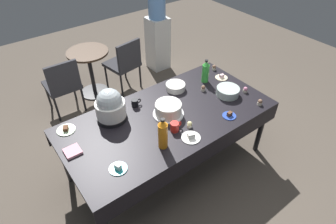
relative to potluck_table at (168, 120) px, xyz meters
name	(u,v)px	position (x,y,z in m)	size (l,w,h in m)	color
ground	(168,163)	(0.00, 0.00, -0.69)	(9.00, 9.00, 0.00)	brown
potluck_table	(168,120)	(0.00, 0.00, 0.00)	(2.20, 1.10, 0.75)	black
frosted_layer_cake	(168,109)	(0.02, 0.02, 0.13)	(0.32, 0.32, 0.14)	silver
slow_cooker	(110,106)	(-0.48, 0.31, 0.22)	(0.31, 0.31, 0.35)	black
glass_salad_bowl	(228,91)	(0.76, -0.11, 0.11)	(0.26, 0.26, 0.09)	#B2C6BC
ceramic_snack_bowl	(175,87)	(0.35, 0.33, 0.10)	(0.23, 0.23, 0.07)	silver
dessert_plate_sage	(66,129)	(-0.92, 0.42, 0.07)	(0.18, 0.18, 0.04)	#8CA87F
dessert_plate_cobalt	(229,115)	(0.50, -0.38, 0.07)	(0.14, 0.14, 0.05)	#2D4CB2
dessert_plate_white	(191,137)	(-0.02, -0.39, 0.08)	(0.18, 0.18, 0.06)	white
dessert_plate_teal	(118,168)	(-0.75, -0.30, 0.07)	(0.16, 0.16, 0.05)	teal
dessert_plate_cream	(221,77)	(0.95, 0.18, 0.07)	(0.15, 0.15, 0.05)	beige
cupcake_lemon	(203,88)	(0.59, 0.12, 0.09)	(0.05, 0.05, 0.07)	beige
cupcake_berry	(190,124)	(0.07, -0.26, 0.09)	(0.05, 0.05, 0.07)	beige
cupcake_mint	(214,68)	(1.01, 0.38, 0.09)	(0.05, 0.05, 0.07)	beige
cupcake_rose	(260,102)	(0.90, -0.44, 0.09)	(0.05, 0.05, 0.07)	beige
cupcake_vanilla	(245,90)	(0.96, -0.19, 0.09)	(0.05, 0.05, 0.07)	beige
soda_bottle_orange_juice	(163,134)	(-0.29, -0.32, 0.21)	(0.09, 0.09, 0.33)	orange
soda_bottle_lime_soda	(205,72)	(0.74, 0.25, 0.20)	(0.08, 0.08, 0.29)	green
coffee_mug_black	(135,103)	(-0.18, 0.34, 0.10)	(0.11, 0.07, 0.08)	black
coffee_mug_red	(175,127)	(-0.08, -0.21, 0.11)	(0.13, 0.09, 0.09)	#B2231E
paper_napkin_stack	(73,151)	(-0.98, 0.11, 0.07)	(0.14, 0.14, 0.02)	pink
maroon_chair_left	(63,83)	(-0.55, 1.65, -0.20)	(0.45, 0.45, 0.85)	#333338
maroon_chair_right	(125,62)	(0.41, 1.65, -0.20)	(0.51, 0.51, 0.85)	#333338
round_cafe_table	(90,65)	(-0.05, 1.87, -0.19)	(0.60, 0.60, 0.72)	#473323
water_cooler	(158,36)	(1.22, 1.92, -0.10)	(0.32, 0.32, 1.24)	silver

